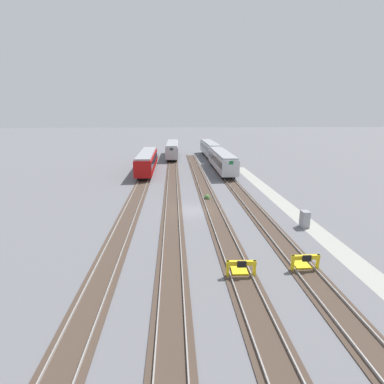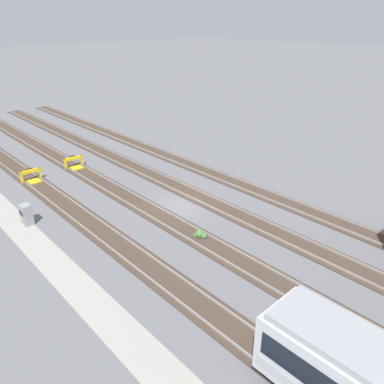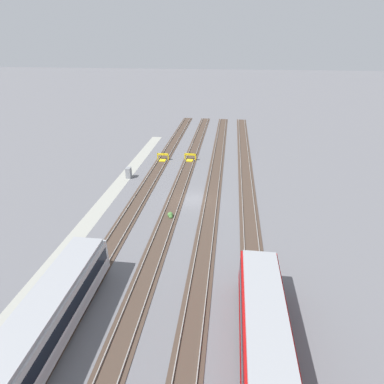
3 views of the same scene
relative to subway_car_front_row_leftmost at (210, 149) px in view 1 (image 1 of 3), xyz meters
name	(u,v)px [view 1 (image 1 of 3)]	position (x,y,z in m)	size (l,w,h in m)	color
ground_plane	(193,211)	(-42.36, 7.01, -2.04)	(400.00, 400.00, 0.00)	slate
service_walkway	(289,209)	(-42.36, -4.12, -2.04)	(54.00, 2.00, 0.01)	#9E9E93
rail_track_nearest	(254,209)	(-42.36, 0.05, -2.00)	(90.00, 2.23, 0.21)	#47382D
rail_track_near_inner	(213,210)	(-42.36, 4.69, -2.00)	(90.00, 2.24, 0.21)	#47382D
rail_track_middle	(172,211)	(-42.36, 9.32, -2.00)	(90.00, 2.24, 0.21)	#47382D
rail_track_far_inner	(130,211)	(-42.36, 13.96, -2.00)	(90.00, 2.23, 0.21)	#47382D
subway_car_front_row_leftmost	(210,149)	(0.00, 0.00, 0.00)	(18.06, 3.26, 3.70)	#B7BABF
subway_car_front_row_left_inner	(147,161)	(-19.06, 13.98, 0.00)	(18.01, 2.89, 3.70)	#A80F0F
subway_car_front_row_centre	(172,149)	(-0.21, 9.33, 0.00)	(18.05, 3.14, 3.70)	#B7BABF
subway_car_front_row_right_inner	(222,160)	(-19.06, 0.06, 0.00)	(18.02, 2.94, 3.70)	#B7BABF
bumper_stop_nearest_track	(304,262)	(-55.79, 0.06, -1.53)	(1.35, 2.00, 1.22)	yellow
bumper_stop_near_inner_track	(240,268)	(-56.32, 4.68, -1.53)	(1.37, 2.01, 1.22)	yellow
electrical_cabinet	(305,219)	(-48.02, -3.40, -1.24)	(0.90, 0.73, 1.60)	gray
weed_clump	(207,197)	(-37.79, 4.87, -1.80)	(0.92, 0.70, 0.64)	#4C7F3D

